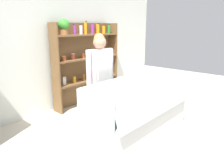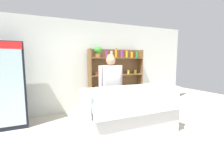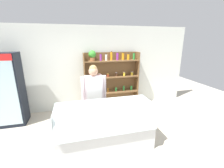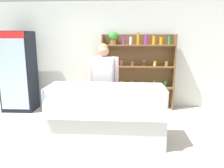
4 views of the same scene
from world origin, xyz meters
TOP-DOWN VIEW (x-y plane):
  - ground_plane at (0.00, 0.00)m, footprint 12.00×12.00m
  - back_wall at (0.00, 2.22)m, footprint 6.80×0.10m
  - shelving_unit at (0.59, 1.99)m, footprint 1.80×0.29m
  - deli_display_case at (-0.01, 0.03)m, footprint 1.99×0.77m
  - shop_clerk at (-0.12, 0.78)m, footprint 0.61×0.25m

SIDE VIEW (x-z plane):
  - ground_plane at x=0.00m, z-range 0.00..0.00m
  - deli_display_case at x=-0.01m, z-range -0.19..0.82m
  - shop_clerk at x=-0.12m, z-range 0.16..1.85m
  - shelving_unit at x=0.59m, z-range 0.11..2.07m
  - back_wall at x=0.00m, z-range 0.00..2.70m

